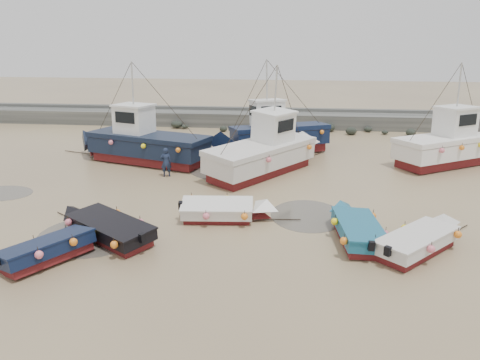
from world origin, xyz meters
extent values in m
plane|color=tan|center=(0.00, 0.00, 0.00)|extent=(120.00, 120.00, 0.00)
cube|color=#61625D|center=(0.00, 22.00, 0.60)|extent=(60.00, 2.20, 1.20)
cube|color=#61625D|center=(0.00, 23.21, 1.32)|extent=(60.00, 0.60, 0.25)
ellipsoid|color=black|center=(5.10, 19.02, 0.29)|extent=(0.84, 0.86, 0.51)
ellipsoid|color=black|center=(7.80, 20.56, 0.34)|extent=(0.98, 1.07, 0.72)
ellipsoid|color=black|center=(14.16, 19.54, 0.27)|extent=(0.78, 0.90, 0.59)
ellipsoid|color=black|center=(18.92, 19.27, 0.21)|extent=(0.60, 0.70, 0.31)
ellipsoid|color=black|center=(-5.07, 20.46, 0.35)|extent=(0.99, 0.80, 0.58)
ellipsoid|color=black|center=(12.19, 19.77, 0.19)|extent=(0.54, 0.46, 0.30)
ellipsoid|color=black|center=(9.69, 19.97, 0.21)|extent=(0.61, 0.47, 0.46)
ellipsoid|color=black|center=(-4.31, 20.27, 0.21)|extent=(0.61, 0.53, 0.32)
ellipsoid|color=black|center=(10.99, 20.60, 0.23)|extent=(0.67, 0.55, 0.43)
ellipsoid|color=black|center=(-9.17, 19.34, 0.38)|extent=(1.09, 0.88, 0.72)
ellipsoid|color=black|center=(-7.25, 19.65, 0.23)|extent=(0.65, 0.60, 0.37)
ellipsoid|color=black|center=(9.46, 19.39, 0.31)|extent=(0.88, 0.64, 0.62)
ellipsoid|color=black|center=(-0.92, 19.60, 0.22)|extent=(0.64, 0.62, 0.48)
ellipsoid|color=black|center=(7.84, 20.42, 0.19)|extent=(0.55, 0.45, 0.29)
cylinder|color=#524D43|center=(-3.63, -1.14, 0.00)|extent=(4.49, 4.49, 0.01)
cylinder|color=#524D43|center=(5.40, 1.95, 0.00)|extent=(3.41, 3.41, 0.01)
cylinder|color=#524D43|center=(-10.48, 3.34, 0.00)|extent=(3.42, 3.42, 0.01)
cylinder|color=#524D43|center=(1.00, 8.99, 0.00)|extent=(5.16, 5.16, 0.01)
cube|color=maroon|center=(-4.27, -3.54, 0.15)|extent=(2.76, 3.24, 0.30)
cube|color=black|center=(-4.27, -3.54, 0.53)|extent=(3.07, 3.55, 0.45)
pyramid|color=black|center=(-3.14, -1.89, 0.98)|extent=(1.61, 1.41, 0.90)
cube|color=brown|center=(-4.27, -3.54, 0.69)|extent=(2.53, 2.95, 0.10)
cube|color=black|center=(-4.27, -3.54, 0.78)|extent=(3.16, 3.64, 0.07)
cylinder|color=black|center=(-2.65, -1.18, 0.03)|extent=(1.16, 1.67, 0.04)
sphere|color=orange|center=(-5.71, -4.14, 0.63)|extent=(0.30, 0.30, 0.30)
sphere|color=orange|center=(-3.94, -4.56, 0.63)|extent=(0.30, 0.30, 0.30)
sphere|color=orange|center=(-4.97, -3.06, 0.63)|extent=(0.30, 0.30, 0.30)
sphere|color=orange|center=(-3.20, -3.48, 0.63)|extent=(0.30, 0.30, 0.30)
sphere|color=orange|center=(-4.23, -1.98, 0.63)|extent=(0.30, 0.30, 0.30)
cube|color=maroon|center=(7.29, -0.70, 0.15)|extent=(1.65, 3.31, 0.30)
cube|color=#165773|center=(7.29, -0.70, 0.53)|extent=(1.90, 3.57, 0.45)
pyramid|color=#165773|center=(7.08, 1.36, 0.98)|extent=(1.63, 0.86, 0.90)
cube|color=brown|center=(7.29, -0.70, 0.69)|extent=(1.54, 3.00, 0.10)
cube|color=#165773|center=(7.29, -0.70, 0.78)|extent=(1.97, 3.65, 0.07)
cube|color=black|center=(7.47, -2.49, 0.70)|extent=(0.24, 0.20, 0.35)
cylinder|color=black|center=(7.00, 2.23, 0.03)|extent=(0.24, 1.99, 0.04)
sphere|color=orange|center=(6.52, -2.15, 0.63)|extent=(0.30, 0.30, 0.30)
sphere|color=orange|center=(8.24, -1.06, 0.63)|extent=(0.30, 0.30, 0.30)
sphere|color=orange|center=(6.34, -0.34, 0.63)|extent=(0.30, 0.30, 0.30)
sphere|color=orange|center=(8.05, 0.75, 0.63)|extent=(0.30, 0.30, 0.30)
cube|color=maroon|center=(9.39, -1.49, 0.15)|extent=(3.29, 3.30, 0.30)
cube|color=silver|center=(9.39, -1.49, 0.53)|extent=(3.62, 3.63, 0.45)
pyramid|color=silver|center=(10.93, 0.07, 0.98)|extent=(1.52, 1.52, 0.90)
cube|color=brown|center=(9.39, -1.49, 0.69)|extent=(3.00, 3.01, 0.10)
cube|color=silver|center=(9.39, -1.49, 0.78)|extent=(3.72, 3.73, 0.07)
cube|color=black|center=(8.03, -2.85, 0.70)|extent=(0.28, 0.28, 0.35)
cylinder|color=black|center=(11.58, 0.72, 0.03)|extent=(1.44, 1.45, 0.04)
sphere|color=orange|center=(7.76, -1.93, 0.63)|extent=(0.30, 0.30, 0.30)
sphere|color=orange|center=(9.64, -2.42, 0.63)|extent=(0.30, 0.30, 0.30)
sphere|color=orange|center=(9.14, -0.55, 0.63)|extent=(0.30, 0.30, 0.30)
sphere|color=orange|center=(11.02, -1.04, 0.63)|extent=(0.30, 0.30, 0.30)
cube|color=maroon|center=(-2.65, -1.43, 0.15)|extent=(3.84, 3.25, 0.30)
cube|color=black|center=(-2.65, -1.43, 0.53)|extent=(4.20, 3.60, 0.45)
pyramid|color=black|center=(-4.59, -0.08, 0.98)|extent=(1.49, 1.71, 0.90)
cube|color=brown|center=(-2.65, -1.43, 0.69)|extent=(3.50, 2.97, 0.10)
cube|color=black|center=(-2.65, -1.43, 0.78)|extent=(4.31, 3.70, 0.07)
cube|color=black|center=(-0.93, -2.63, 0.70)|extent=(0.27, 0.28, 0.35)
cylinder|color=black|center=(-5.37, 0.46, 0.03)|extent=(1.66, 1.18, 0.04)
sphere|color=orange|center=(-1.86, -3.09, 0.63)|extent=(0.30, 0.30, 0.30)
sphere|color=orange|center=(-1.47, -1.14, 0.63)|extent=(0.30, 0.30, 0.30)
sphere|color=orange|center=(-3.17, -2.18, 0.63)|extent=(0.30, 0.30, 0.30)
sphere|color=orange|center=(-2.78, -0.23, 0.63)|extent=(0.30, 0.30, 0.30)
sphere|color=orange|center=(-4.48, -1.26, 0.63)|extent=(0.30, 0.30, 0.30)
cube|color=maroon|center=(1.34, 1.03, 0.15)|extent=(2.98, 1.43, 0.30)
cube|color=silver|center=(1.34, 1.03, 0.53)|extent=(3.21, 1.66, 0.45)
pyramid|color=silver|center=(3.24, 1.17, 0.98)|extent=(0.82, 1.48, 0.90)
cube|color=brown|center=(1.34, 1.03, 0.69)|extent=(2.69, 1.34, 0.10)
cube|color=silver|center=(1.34, 1.03, 0.78)|extent=(3.28, 1.73, 0.07)
cube|color=black|center=(-0.28, 0.90, 0.70)|extent=(0.20, 0.23, 0.35)
cylinder|color=black|center=(4.08, 1.24, 0.03)|extent=(2.00, 0.19, 0.04)
sphere|color=orange|center=(0.05, 1.76, 0.63)|extent=(0.30, 0.30, 0.30)
sphere|color=orange|center=(1.00, 0.16, 0.63)|extent=(0.30, 0.30, 0.30)
sphere|color=orange|center=(1.69, 1.89, 0.63)|extent=(0.30, 0.30, 0.30)
sphere|color=orange|center=(2.64, 0.29, 0.63)|extent=(0.30, 0.30, 0.30)
cube|color=maroon|center=(-4.36, 9.84, 0.28)|extent=(7.39, 4.28, 0.55)
cube|color=black|center=(-4.36, 9.84, 1.02)|extent=(8.00, 4.82, 0.95)
pyramid|color=black|center=(-8.49, 11.14, 1.72)|extent=(2.16, 2.97, 1.40)
cube|color=brown|center=(-4.36, 9.84, 1.54)|extent=(7.80, 4.67, 0.08)
cube|color=black|center=(-4.36, 9.84, 1.68)|extent=(8.18, 4.92, 0.30)
cube|color=white|center=(-5.34, 10.15, 2.65)|extent=(2.47, 2.38, 1.70)
cube|color=white|center=(-5.34, 10.15, 3.56)|extent=(2.67, 2.57, 0.12)
cube|color=black|center=(-6.32, 10.46, 2.91)|extent=(0.53, 1.53, 0.68)
cylinder|color=#B7B7B2|center=(-5.34, 10.15, 4.92)|extent=(0.10, 0.10, 2.60)
cylinder|color=black|center=(-9.60, 11.50, 0.03)|extent=(2.88, 0.95, 0.05)
sphere|color=#E26B7E|center=(-1.94, 7.55, 1.38)|extent=(0.30, 0.30, 0.30)
sphere|color=#E26B7E|center=(-2.21, 10.68, 1.38)|extent=(0.30, 0.30, 0.30)
sphere|color=#E26B7E|center=(-4.23, 8.27, 1.38)|extent=(0.30, 0.30, 0.30)
sphere|color=#E26B7E|center=(-4.50, 11.41, 1.38)|extent=(0.30, 0.30, 0.30)
sphere|color=#E26B7E|center=(-6.52, 9.00, 1.38)|extent=(0.30, 0.30, 0.30)
sphere|color=#E26B7E|center=(-6.79, 12.13, 1.38)|extent=(0.30, 0.30, 0.30)
cube|color=maroon|center=(2.84, 8.11, 0.28)|extent=(5.77, 6.68, 0.55)
cube|color=silver|center=(2.84, 8.11, 1.02)|extent=(6.37, 7.30, 0.95)
pyramid|color=silver|center=(5.36, 11.45, 1.72)|extent=(2.84, 2.64, 1.40)
cube|color=brown|center=(2.84, 8.11, 1.54)|extent=(6.19, 7.11, 0.08)
cube|color=silver|center=(2.84, 8.11, 1.68)|extent=(6.51, 7.46, 0.30)
cube|color=white|center=(3.44, 8.90, 2.65)|extent=(2.60, 2.65, 1.70)
cube|color=white|center=(3.44, 8.90, 3.56)|extent=(2.80, 2.86, 0.12)
cube|color=black|center=(4.05, 9.71, 2.91)|extent=(1.21, 0.93, 0.68)
cylinder|color=#B7B7B2|center=(3.44, 8.90, 4.92)|extent=(0.10, 0.10, 2.60)
cylinder|color=black|center=(6.06, 12.36, 0.03)|extent=(1.85, 2.42, 0.05)
sphere|color=#E26B7E|center=(0.01, 6.62, 1.38)|extent=(0.30, 0.30, 0.30)
sphere|color=#E26B7E|center=(3.35, 6.52, 1.38)|extent=(0.30, 0.30, 0.30)
sphere|color=#E26B7E|center=(2.33, 9.70, 1.38)|extent=(0.30, 0.30, 0.30)
sphere|color=#E26B7E|center=(5.67, 9.59, 1.38)|extent=(0.30, 0.30, 0.30)
cube|color=maroon|center=(3.86, 13.31, 0.28)|extent=(6.33, 4.12, 0.55)
cube|color=#0D1934|center=(3.86, 13.31, 1.02)|extent=(6.87, 4.61, 0.95)
pyramid|color=#0D1934|center=(0.36, 11.88, 1.72)|extent=(2.20, 2.71, 1.40)
cube|color=brown|center=(3.86, 13.31, 1.54)|extent=(6.70, 4.47, 0.08)
cube|color=#0D1934|center=(3.86, 13.31, 1.68)|extent=(7.03, 4.71, 0.30)
cube|color=white|center=(3.04, 12.98, 2.65)|extent=(2.47, 2.27, 1.70)
cube|color=white|center=(3.04, 12.98, 3.56)|extent=(2.67, 2.46, 0.12)
cube|color=black|center=(2.10, 12.59, 2.91)|extent=(0.57, 1.31, 0.68)
cylinder|color=#B7B7B2|center=(3.04, 12.98, 4.92)|extent=(0.10, 0.10, 2.60)
cylinder|color=black|center=(-0.65, 11.47, 0.03)|extent=(2.80, 1.18, 0.05)
sphere|color=#E26B7E|center=(6.73, 13.09, 1.38)|extent=(0.30, 0.30, 0.30)
sphere|color=#E26B7E|center=(4.80, 15.09, 1.38)|extent=(0.30, 0.30, 0.30)
sphere|color=#E26B7E|center=(4.82, 12.31, 1.38)|extent=(0.30, 0.30, 0.30)
sphere|color=#E26B7E|center=(2.90, 14.31, 1.38)|extent=(0.30, 0.30, 0.30)
sphere|color=#E26B7E|center=(2.92, 11.53, 1.38)|extent=(0.30, 0.30, 0.30)
sphere|color=#E26B7E|center=(0.99, 13.53, 1.38)|extent=(0.30, 0.30, 0.30)
cube|color=maroon|center=(14.00, 10.98, 0.28)|extent=(5.91, 4.69, 0.55)
cube|color=white|center=(14.00, 10.98, 1.02)|extent=(6.46, 5.22, 0.95)
cube|color=brown|center=(14.00, 10.98, 1.54)|extent=(6.29, 5.06, 0.08)
cube|color=white|center=(14.00, 10.98, 1.68)|extent=(6.60, 5.33, 0.30)
cube|color=white|center=(14.71, 11.40, 2.65)|extent=(2.62, 2.54, 1.70)
cube|color=white|center=(14.71, 11.40, 3.56)|extent=(2.83, 2.74, 0.12)
cube|color=black|center=(15.59, 11.92, 2.91)|extent=(0.80, 1.32, 0.68)
cylinder|color=#B7B7B2|center=(14.71, 11.40, 4.92)|extent=(0.10, 0.10, 2.60)
sphere|color=#E26B7E|center=(11.24, 10.96, 1.38)|extent=(0.30, 0.30, 0.30)
sphere|color=#E26B7E|center=(13.33, 8.99, 1.38)|extent=(0.30, 0.30, 0.30)
sphere|color=#E26B7E|center=(12.61, 11.77, 1.38)|extent=(0.30, 0.30, 0.30)
sphere|color=#E26B7E|center=(14.70, 9.79, 1.38)|extent=(0.30, 0.30, 0.30)
sphere|color=#E26B7E|center=(13.99, 12.58, 1.38)|extent=(0.30, 0.30, 0.30)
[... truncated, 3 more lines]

